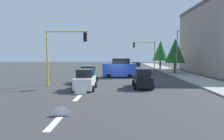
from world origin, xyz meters
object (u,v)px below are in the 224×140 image
tree_roadside_far (160,51)px  car_silver (136,68)px  traffic_signal_far_left (146,50)px  street_lamp_curbside (178,48)px  delivery_van_blue (120,69)px  car_green (88,75)px  car_black (143,79)px  car_white (85,80)px  tree_roadside_mid (175,51)px  traffic_signal_near_right (63,47)px

tree_roadside_far → car_silver: size_ratio=1.68×
traffic_signal_far_left → street_lamp_curbside: bearing=18.4°
delivery_van_blue → car_silver: (-7.07, 2.96, -0.39)m
car_silver → car_green: (12.59, -6.74, 0.00)m
street_lamp_curbside → car_black: bearing=-31.4°
traffic_signal_far_left → car_green: (17.52, -9.14, -3.28)m
traffic_signal_far_left → car_black: traffic_signal_far_left is taller
traffic_signal_far_left → car_black: (21.14, -3.08, -3.28)m
car_green → car_silver: bearing=151.8°
delivery_van_blue → car_green: (5.52, -3.78, -0.38)m
delivery_van_blue → car_black: bearing=14.0°
traffic_signal_far_left → tree_roadside_far: 5.49m
car_white → car_green: size_ratio=0.90×
tree_roadside_mid → car_black: size_ratio=1.56×
tree_roadside_far → car_white: (26.41, -12.51, -3.25)m
traffic_signal_far_left → traffic_signal_near_right: (20.00, -11.47, 0.02)m
car_white → street_lamp_curbside: bearing=134.6°
traffic_signal_near_right → delivery_van_blue: bearing=142.6°
street_lamp_curbside → tree_roadside_far: 14.39m
traffic_signal_far_left → car_white: bearing=-21.3°
tree_roadside_far → car_black: size_ratio=1.61×
delivery_van_blue → car_black: 9.42m
car_silver → car_green: bearing=-28.2°
car_black → street_lamp_curbside: bearing=148.6°
car_black → traffic_signal_far_left: bearing=171.7°
tree_roadside_far → street_lamp_curbside: bearing=-1.2°
traffic_signal_near_right → car_black: 9.08m
street_lamp_curbside → car_green: (7.13, -12.61, -3.45)m
traffic_signal_far_left → car_silver: bearing=-26.0°
car_silver → car_white: bearing=-19.9°
traffic_signal_far_left → tree_roadside_far: size_ratio=0.93×
street_lamp_curbside → car_green: size_ratio=1.73×
traffic_signal_far_left → car_green: size_ratio=1.46×
tree_roadside_far → car_silver: bearing=-34.6°
car_black → car_green: bearing=-120.8°
car_silver → traffic_signal_near_right: bearing=-31.0°
street_lamp_curbside → delivery_van_blue: 9.48m
delivery_van_blue → car_white: (10.41, -3.38, -0.39)m
tree_roadside_far → car_black: bearing=-15.2°
car_white → traffic_signal_far_left: bearing=158.7°
tree_roadside_mid → delivery_van_blue: bearing=-58.1°
car_white → car_green: 4.91m
tree_roadside_mid → car_white: (16.41, -13.01, -3.09)m
tree_roadside_far → delivery_van_blue: size_ratio=1.32×
street_lamp_curbside → car_white: 17.48m
traffic_signal_far_left → car_white: traffic_signal_far_left is taller
street_lamp_curbside → car_green: bearing=-60.5°
tree_roadside_far → car_silver: (8.93, -6.17, -3.25)m
tree_roadside_far → traffic_signal_near_right: bearing=-32.4°
street_lamp_curbside → delivery_van_blue: street_lamp_curbside is taller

